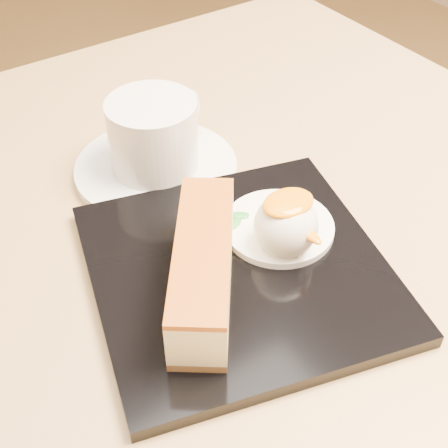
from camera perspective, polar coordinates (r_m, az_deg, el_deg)
table at (r=0.62m, az=-0.62°, el=-13.84°), size 0.80×0.80×0.72m
dessert_plate at (r=0.48m, az=1.34°, el=-4.31°), size 0.27×0.27×0.01m
cheesecake at (r=0.44m, az=-1.92°, el=-3.93°), size 0.12×0.14×0.05m
cream_smear at (r=0.51m, az=5.00°, el=-0.27°), size 0.09×0.09×0.01m
ice_cream_scoop at (r=0.48m, az=5.68°, el=-0.14°), size 0.05×0.05×0.05m
mango_sauce at (r=0.46m, az=5.89°, el=1.95°), size 0.04×0.03×0.01m
mint_sprig at (r=0.51m, az=0.69°, el=0.36°), size 0.03×0.02×0.00m
saucer at (r=0.58m, az=-6.22°, el=5.05°), size 0.15×0.15×0.01m
coffee_cup at (r=0.56m, az=-6.37°, el=8.30°), size 0.10×0.08×0.07m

